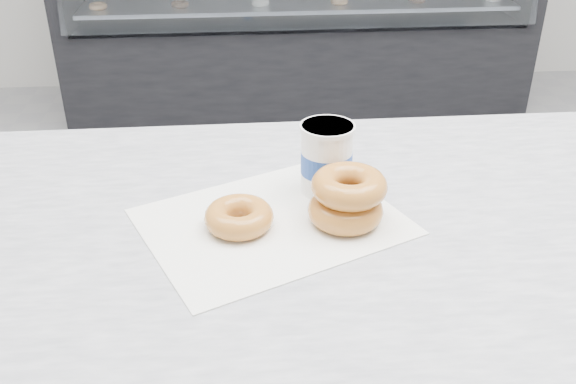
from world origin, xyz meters
name	(u,v)px	position (x,y,z in m)	size (l,w,h in m)	color
ground	(368,376)	(0.00, 0.00, 0.00)	(5.00, 5.00, 0.00)	gray
display_case	(296,16)	(0.00, 2.12, 0.49)	(2.40, 0.74, 1.25)	black
wax_paper	(272,222)	(-0.30, -0.56, 0.90)	(0.34, 0.26, 0.00)	white
donut_single	(239,217)	(-0.35, -0.57, 0.92)	(0.09, 0.09, 0.03)	#B57231
donut_stack	(347,198)	(-0.20, -0.57, 0.94)	(0.13, 0.13, 0.07)	#B57231
coffee_cup	(327,158)	(-0.22, -0.48, 0.95)	(0.08, 0.08, 0.11)	white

